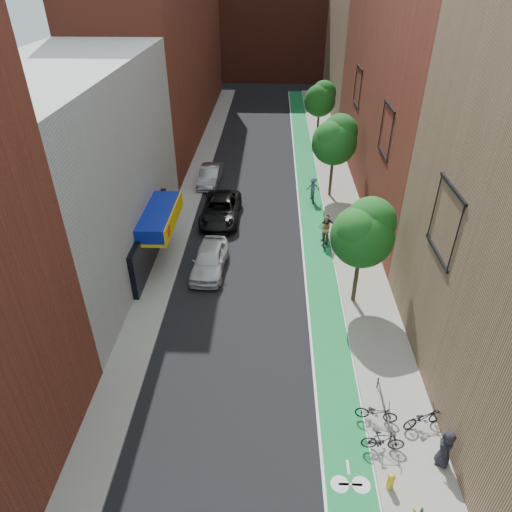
# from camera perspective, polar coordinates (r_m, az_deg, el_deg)

# --- Properties ---
(ground) EXTENTS (160.00, 160.00, 0.00)m
(ground) POSITION_cam_1_polar(r_m,az_deg,el_deg) (19.77, -1.29, -23.79)
(ground) COLOR black
(ground) RESTS_ON ground
(bike_lane) EXTENTS (2.00, 68.00, 0.01)m
(bike_lane) POSITION_cam_1_polar(r_m,az_deg,el_deg) (40.45, 6.58, 8.71)
(bike_lane) COLOR #147432
(bike_lane) RESTS_ON ground
(sidewalk_left) EXTENTS (2.00, 68.00, 0.15)m
(sidewalk_left) POSITION_cam_1_polar(r_m,az_deg,el_deg) (40.87, -7.71, 9.00)
(sidewalk_left) COLOR gray
(sidewalk_left) RESTS_ON ground
(sidewalk_right) EXTENTS (3.00, 68.00, 0.15)m
(sidewalk_right) POSITION_cam_1_polar(r_m,az_deg,el_deg) (40.70, 10.13, 8.67)
(sidewalk_right) COLOR gray
(sidewalk_right) RESTS_ON ground
(building_left_white) EXTENTS (8.00, 20.00, 12.00)m
(building_left_white) POSITION_cam_1_polar(r_m,az_deg,el_deg) (29.41, -22.01, 9.62)
(building_left_white) COLOR silver
(building_left_white) RESTS_ON ground
(building_left_far_red) EXTENTS (8.00, 36.00, 22.00)m
(building_left_far_red) POSITION_cam_1_polar(r_m,az_deg,el_deg) (54.37, -11.63, 26.64)
(building_left_far_red) COLOR maroon
(building_left_far_red) RESTS_ON ground
(building_right_mid_red) EXTENTS (8.00, 28.00, 22.00)m
(building_right_mid_red) POSITION_cam_1_polar(r_m,az_deg,el_deg) (38.84, 20.59, 23.00)
(building_right_mid_red) COLOR maroon
(building_right_mid_red) RESTS_ON ground
(building_right_far_tan) EXTENTS (8.00, 20.00, 18.00)m
(building_right_far_tan) POSITION_cam_1_polar(r_m,az_deg,el_deg) (62.26, 13.86, 25.28)
(building_right_far_tan) COLOR #8C6B4C
(building_right_far_tan) RESTS_ON ground
(building_far_closure) EXTENTS (30.00, 14.00, 20.00)m
(building_far_closure) POSITION_cam_1_polar(r_m,az_deg,el_deg) (83.04, 1.83, 28.54)
(building_far_closure) COLOR maroon
(building_far_closure) RESTS_ON ground
(tree_near) EXTENTS (3.40, 3.36, 6.42)m
(tree_near) POSITION_cam_1_polar(r_m,az_deg,el_deg) (24.44, 13.30, 2.99)
(tree_near) COLOR #332619
(tree_near) RESTS_ON ground
(tree_mid) EXTENTS (3.55, 3.53, 6.74)m
(tree_mid) POSITION_cam_1_polar(r_m,az_deg,el_deg) (37.02, 9.87, 14.24)
(tree_mid) COLOR #332619
(tree_mid) RESTS_ON ground
(tree_far) EXTENTS (3.30, 3.25, 6.21)m
(tree_far) POSITION_cam_1_polar(r_m,az_deg,el_deg) (50.49, 8.04, 18.97)
(tree_far) COLOR #332619
(tree_far) RESTS_ON ground
(parked_car_white) EXTENTS (2.17, 4.93, 1.65)m
(parked_car_white) POSITION_cam_1_polar(r_m,az_deg,el_deg) (28.65, -5.84, -0.41)
(parked_car_white) COLOR silver
(parked_car_white) RESTS_ON ground
(parked_car_black) EXTENTS (2.85, 6.02, 1.66)m
(parked_car_black) POSITION_cam_1_polar(r_m,az_deg,el_deg) (34.45, -4.45, 5.82)
(parked_car_black) COLOR black
(parked_car_black) RESTS_ON ground
(parked_car_silver) EXTENTS (1.86, 4.77, 1.55)m
(parked_car_silver) POSITION_cam_1_polar(r_m,az_deg,el_deg) (40.49, -5.77, 9.98)
(parked_car_silver) COLOR gray
(parked_car_silver) RESTS_ON ground
(cyclist_lane_near) EXTENTS (0.91, 1.78, 2.14)m
(cyclist_lane_near) POSITION_cam_1_polar(r_m,az_deg,el_deg) (31.49, 8.55, 2.89)
(cyclist_lane_near) COLOR black
(cyclist_lane_near) RESTS_ON ground
(cyclist_lane_mid) EXTENTS (0.94, 1.63, 1.93)m
(cyclist_lane_mid) POSITION_cam_1_polar(r_m,az_deg,el_deg) (32.10, 8.85, 3.11)
(cyclist_lane_mid) COLOR black
(cyclist_lane_mid) RESTS_ON ground
(cyclist_lane_far) EXTENTS (1.14, 1.60, 2.04)m
(cyclist_lane_far) POSITION_cam_1_polar(r_m,az_deg,el_deg) (37.39, 7.09, 8.12)
(cyclist_lane_far) COLOR black
(cyclist_lane_far) RESTS_ON ground
(parked_bike_near) EXTENTS (1.84, 0.91, 0.93)m
(parked_bike_near) POSITION_cam_1_polar(r_m,az_deg,el_deg) (20.84, 14.82, -18.36)
(parked_bike_near) COLOR black
(parked_bike_near) RESTS_ON sidewalk_right
(parked_bike_mid) EXTENTS (1.74, 0.56, 1.04)m
(parked_bike_mid) POSITION_cam_1_polar(r_m,az_deg,el_deg) (19.99, 15.60, -21.34)
(parked_bike_mid) COLOR black
(parked_bike_mid) RESTS_ON sidewalk_right
(parked_bike_far) EXTENTS (1.97, 1.24, 0.98)m
(parked_bike_far) POSITION_cam_1_polar(r_m,az_deg,el_deg) (21.19, 20.17, -18.44)
(parked_bike_far) COLOR black
(parked_bike_far) RESTS_ON sidewalk_right
(pedestrian) EXTENTS (0.82, 1.00, 1.76)m
(pedestrian) POSITION_cam_1_polar(r_m,az_deg,el_deg) (20.06, 22.62, -21.30)
(pedestrian) COLOR black
(pedestrian) RESTS_ON sidewalk_right
(fire_hydrant) EXTENTS (0.27, 0.27, 0.77)m
(fire_hydrant) POSITION_cam_1_polar(r_m,az_deg,el_deg) (19.23, 16.50, -25.33)
(fire_hydrant) COLOR gold
(fire_hydrant) RESTS_ON sidewalk_right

